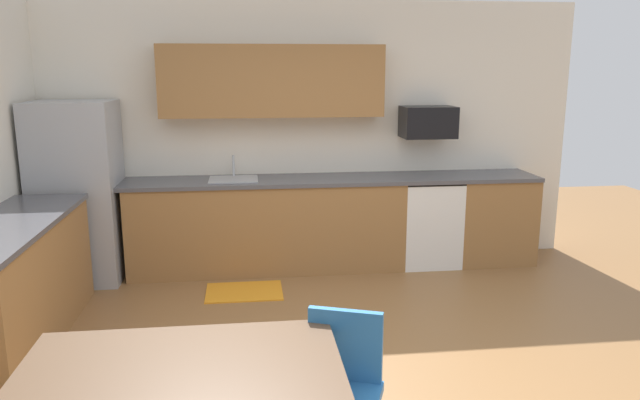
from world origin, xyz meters
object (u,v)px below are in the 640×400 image
at_px(oven_range, 427,221).
at_px(chair_near_table, 341,384).
at_px(dining_table, 181,383).
at_px(microwave, 428,122).
at_px(refrigerator, 78,193).

bearing_deg(oven_range, chair_near_table, -113.69).
xyz_separation_m(oven_range, chair_near_table, (-1.44, -3.27, 0.05)).
relative_size(dining_table, chair_near_table, 1.65).
xyz_separation_m(microwave, dining_table, (-2.17, -3.64, -0.77)).
height_order(oven_range, chair_near_table, oven_range).
height_order(microwave, dining_table, microwave).
relative_size(microwave, chair_near_table, 0.64).
height_order(microwave, chair_near_table, microwave).
height_order(oven_range, dining_table, oven_range).
relative_size(oven_range, dining_table, 0.65).
distance_m(microwave, chair_near_table, 3.79).
height_order(refrigerator, microwave, refrigerator).
bearing_deg(chair_near_table, oven_range, 66.31).
bearing_deg(chair_near_table, microwave, 66.94).
xyz_separation_m(refrigerator, dining_table, (1.30, -3.46, -0.15)).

